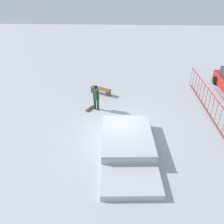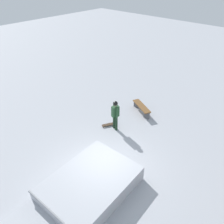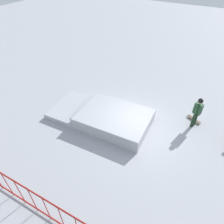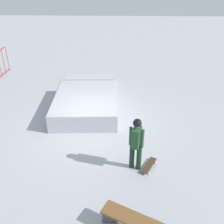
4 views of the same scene
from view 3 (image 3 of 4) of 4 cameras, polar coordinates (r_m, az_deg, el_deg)
The scene contains 5 objects.
ground_plane at distance 10.61m, azimuth 7.95°, elevation -4.52°, with size 60.00×60.00×0.00m, color #A8AAB2.
skate_ramp at distance 10.68m, azimuth -1.70°, elevation -1.43°, with size 5.53×2.87×0.74m.
skater at distance 10.86m, azimuth 22.97°, elevation 0.40°, with size 0.43×0.42×1.73m.
skateboard at distance 11.76m, azimuth 22.10°, elevation -1.91°, with size 0.80×0.55×0.09m.
perimeter_fence at distance 7.18m, azimuth -12.03°, elevation -28.19°, with size 12.82×0.33×1.50m.
Camera 3 is at (-2.43, 7.28, 7.32)m, focal length 32.38 mm.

